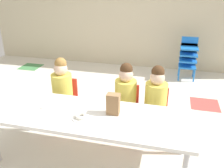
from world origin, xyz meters
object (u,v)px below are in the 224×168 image
Objects in this scene: paper_bag_brown at (113,104)px; craft_table at (90,118)px; kid_chair_blue_stack at (188,56)px; seated_child_far_right at (156,95)px; paper_plate_near_edge at (81,118)px; seated_child_near_camera at (62,85)px; donut_powdered_on_plate at (81,116)px; paper_plate_center_table at (48,105)px; seated_child_middle_seat at (126,92)px.

craft_table is at bearing -161.66° from paper_bag_brown.
kid_chair_blue_stack reaches higher than paper_bag_brown.
paper_plate_near_edge is (-0.69, -0.68, -0.00)m from seated_child_far_right.
craft_table is 0.82m from seated_child_near_camera.
donut_powdered_on_plate is (-1.14, -2.74, 0.11)m from kid_chair_blue_stack.
donut_powdered_on_plate is at bearing -150.44° from paper_bag_brown.
seated_child_far_right reaches higher than kid_chair_blue_stack.
paper_bag_brown is at bearing 29.56° from donut_powdered_on_plate.
paper_plate_center_table is (-1.58, -2.58, 0.09)m from kid_chair_blue_stack.
paper_plate_center_table is at bearing -155.08° from seated_child_far_right.
paper_plate_near_edge is 1.00× the size of paper_plate_center_table.
kid_chair_blue_stack is at bearing 71.76° from paper_bag_brown.
paper_bag_brown is (0.23, 0.08, 0.15)m from craft_table.
paper_plate_center_table is (-0.50, 0.06, 0.05)m from craft_table.
kid_chair_blue_stack is 3.64× the size of paper_bag_brown.
kid_chair_blue_stack reaches higher than craft_table.
seated_child_far_right is 0.65m from paper_bag_brown.
seated_child_middle_seat is at bearing -111.60° from kid_chair_blue_stack.
craft_table is 2.26× the size of seated_child_far_right.
donut_powdered_on_plate is at bearing -53.05° from seated_child_near_camera.
seated_child_near_camera is 7.53× the size of donut_powdered_on_plate.
seated_child_middle_seat is 0.75m from paper_plate_near_edge.
paper_bag_brown reaches higher than paper_plate_center_table.
seated_child_middle_seat is (0.26, 0.59, 0.05)m from craft_table.
paper_plate_center_table is (-0.44, 0.15, 0.00)m from paper_plate_near_edge.
paper_bag_brown is at bearing -32.52° from seated_child_near_camera.
paper_plate_near_edge is (-1.14, -2.74, 0.09)m from kid_chair_blue_stack.
seated_child_far_right is 5.10× the size of paper_plate_center_table.
seated_child_near_camera is 0.95m from paper_bag_brown.
seated_child_near_camera is at bearing 180.00° from seated_child_far_right.
craft_table is 11.54× the size of paper_plate_center_table.
donut_powdered_on_plate is at bearing -125.21° from craft_table.
seated_child_far_right is (1.19, -0.00, 0.00)m from seated_child_near_camera.
seated_child_near_camera is 0.84m from donut_powdered_on_plate.
craft_table is 9.44× the size of paper_bag_brown.
kid_chair_blue_stack is at bearing 77.61° from seated_child_far_right.
seated_child_near_camera is at bearing 134.29° from craft_table.
seated_child_far_right is at bearing -0.00° from seated_child_middle_seat.
paper_plate_center_table is at bearing -82.41° from seated_child_near_camera.
seated_child_middle_seat reaches higher than paper_plate_center_table.
kid_chair_blue_stack is 2.97m from donut_powdered_on_plate.
paper_plate_near_edge is (-0.29, -0.17, -0.11)m from paper_bag_brown.
paper_bag_brown is at bearing 18.34° from craft_table.
seated_child_middle_seat reaches higher than paper_bag_brown.
seated_child_middle_seat is at bearing 0.00° from seated_child_near_camera.
kid_chair_blue_stack is 6.57× the size of donut_powdered_on_plate.
seated_child_middle_seat is 5.10× the size of paper_plate_center_table.
paper_plate_near_edge is (0.51, -0.68, -0.00)m from seated_child_near_camera.
paper_plate_near_edge is (-0.32, -0.68, -0.00)m from seated_child_middle_seat.
seated_child_far_right reaches higher than paper_plate_center_table.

